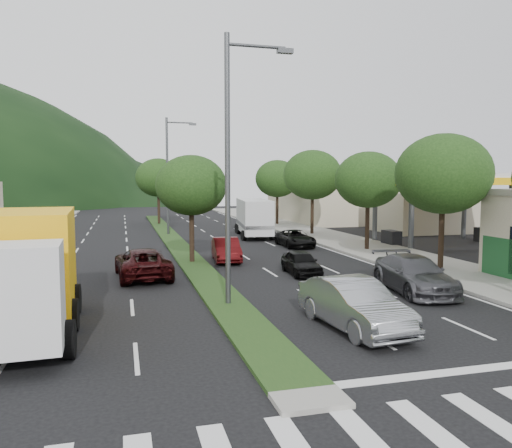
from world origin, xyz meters
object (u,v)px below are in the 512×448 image
object	(u,v)px
streetlight_mid	(170,170)
tree_r_b	(443,174)
sedan_silver	(354,304)
suv_maroon	(143,263)
tree_r_c	(368,180)
box_truck	(26,276)
tree_r_d	(312,175)
car_queue_c	(226,250)
motorhome	(254,217)
car_queue_a	(301,263)
streetlight_near	(233,157)
tree_med_far	(158,178)
tree_med_near	(191,185)
tree_r_e	(277,179)
car_queue_d	(295,238)
car_queue_b	(414,274)

from	to	relation	value
streetlight_mid	tree_r_b	bearing A→B (deg)	-60.68
sedan_silver	suv_maroon	xyz separation A→B (m)	(-6.13, 10.33, -0.07)
tree_r_c	sedan_silver	world-z (taller)	tree_r_c
tree_r_b	box_truck	distance (m)	19.75
sedan_silver	tree_r_d	bearing A→B (deg)	65.91
tree_r_d	suv_maroon	world-z (taller)	tree_r_d
tree_r_d	sedan_silver	world-z (taller)	tree_r_d
car_queue_c	motorhome	distance (m)	13.18
sedan_silver	motorhome	world-z (taller)	motorhome
car_queue_a	streetlight_near	bearing A→B (deg)	-128.49
tree_med_far	car_queue_c	size ratio (longest dim) A/B	1.68
tree_r_b	car_queue_a	world-z (taller)	tree_r_b
sedan_silver	car_queue_a	world-z (taller)	sedan_silver
suv_maroon	car_queue_c	distance (m)	6.24
tree_med_near	streetlight_near	distance (m)	10.07
tree_r_e	car_queue_c	bearing A→B (deg)	-114.64
tree_med_far	car_queue_d	distance (m)	22.67
tree_r_e	motorhome	xyz separation A→B (m)	(-5.07, -9.51, -3.23)
tree_med_far	car_queue_c	distance (m)	26.15
car_queue_b	car_queue_d	world-z (taller)	car_queue_b
tree_r_b	tree_r_e	xyz separation A→B (m)	(0.00, 28.00, -0.14)
tree_r_d	box_truck	distance (m)	30.24
suv_maroon	car_queue_c	xyz separation A→B (m)	(4.92, 3.83, -0.04)
tree_r_e	car_queue_b	world-z (taller)	tree_r_e
car_queue_c	motorhome	bearing A→B (deg)	73.85
tree_med_near	streetlight_near	xyz separation A→B (m)	(0.21, -10.00, 1.16)
car_queue_b	car_queue_c	xyz separation A→B (m)	(-6.04, 10.00, -0.08)
streetlight_near	suv_maroon	distance (m)	8.65
tree_r_e	car_queue_d	world-z (taller)	tree_r_e
tree_r_c	tree_r_d	xyz separation A→B (m)	(0.00, 10.00, 0.43)
tree_med_near	car_queue_d	bearing A→B (deg)	33.15
box_truck	streetlight_mid	bearing A→B (deg)	-107.28
tree_r_d	car_queue_c	bearing A→B (deg)	-130.38
car_queue_d	motorhome	size ratio (longest dim) A/B	0.51
tree_med_near	car_queue_b	world-z (taller)	tree_med_near
tree_r_b	car_queue_d	world-z (taller)	tree_r_b
tree_r_c	streetlight_near	size ratio (longest dim) A/B	0.65
tree_r_d	car_queue_b	size ratio (longest dim) A/B	1.37
tree_r_d	car_queue_d	distance (m)	9.01
car_queue_c	motorhome	xyz separation A→B (m)	(4.89, 12.20, 0.98)
box_truck	motorhome	bearing A→B (deg)	-122.27
tree_r_c	car_queue_d	distance (m)	6.58
sedan_silver	box_truck	size ratio (longest dim) A/B	0.63
streetlight_mid	car_queue_c	distance (m)	15.61
tree_r_e	car_queue_a	world-z (taller)	tree_r_e
tree_r_c	streetlight_near	distance (m)	16.85
tree_r_c	tree_med_near	distance (m)	12.17
box_truck	tree_r_d	bearing A→B (deg)	-131.17
tree_med_far	suv_maroon	size ratio (longest dim) A/B	1.33
tree_r_d	car_queue_c	world-z (taller)	tree_r_d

